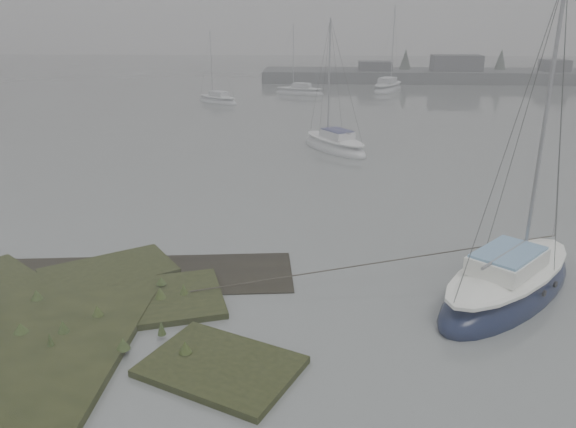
{
  "coord_description": "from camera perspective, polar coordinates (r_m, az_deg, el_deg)",
  "views": [
    {
      "loc": [
        2.64,
        -11.73,
        7.95
      ],
      "look_at": [
        1.79,
        5.57,
        1.8
      ],
      "focal_mm": 35.0,
      "sensor_mm": 36.0,
      "label": 1
    }
  ],
  "objects": [
    {
      "name": "sailboat_far_b",
      "position": [
        64.39,
        10.1,
        12.44
      ],
      "size": [
        4.96,
        7.16,
        9.67
      ],
      "rotation": [
        0.0,
        0.0,
        -0.44
      ],
      "color": "#B4BBBF",
      "rests_on": "ground"
    },
    {
      "name": "sailboat_far_c",
      "position": [
        60.85,
        1.18,
        12.28
      ],
      "size": [
        5.74,
        3.44,
        7.7
      ],
      "rotation": [
        0.0,
        0.0,
        1.24
      ],
      "color": "#B4B8BE",
      "rests_on": "ground"
    },
    {
      "name": "sailboat_far_a",
      "position": [
        55.21,
        -7.17,
        11.36
      ],
      "size": [
        4.96,
        4.47,
        7.12
      ],
      "rotation": [
        0.0,
        0.0,
        0.89
      ],
      "color": "silver",
      "rests_on": "ground"
    },
    {
      "name": "sailboat_main",
      "position": [
        18.13,
        21.42,
        -6.84
      ],
      "size": [
        6.42,
        6.73,
        9.89
      ],
      "rotation": [
        0.0,
        0.0,
        -0.74
      ],
      "color": "#121935",
      "rests_on": "ground"
    },
    {
      "name": "sailboat_white",
      "position": [
        35.34,
        4.76,
        6.93
      ],
      "size": [
        4.92,
        6.08,
        8.44
      ],
      "rotation": [
        0.0,
        0.0,
        0.58
      ],
      "color": "silver",
      "rests_on": "ground"
    },
    {
      "name": "ground",
      "position": [
        42.56,
        -0.81,
        8.79
      ],
      "size": [
        160.0,
        160.0,
        0.0
      ],
      "primitive_type": "plane",
      "color": "slate",
      "rests_on": "ground"
    },
    {
      "name": "far_shoreline",
      "position": [
        77.82,
        21.5,
        13.02
      ],
      "size": [
        60.0,
        8.0,
        4.15
      ],
      "color": "#4C4F51",
      "rests_on": "ground"
    }
  ]
}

